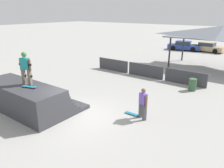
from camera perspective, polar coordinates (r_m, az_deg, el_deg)
name	(u,v)px	position (r m, az deg, el deg)	size (l,w,h in m)	color
ground_plane	(78,116)	(11.72, -8.98, -8.37)	(160.00, 160.00, 0.00)	#A3A09B
quarter_pipe_ramp	(27,98)	(13.05, -21.33, -3.35)	(5.41, 3.40, 1.51)	#38383D
skater_on_deck	(25,66)	(12.26, -21.69, 4.33)	(0.76, 0.40, 1.76)	#6B6051
skateboard_on_deck	(30,87)	(11.96, -20.67, -0.66)	(0.86, 0.43, 0.09)	red
bystander_walking	(143,102)	(11.08, 8.09, -4.73)	(0.64, 0.39, 1.65)	#4C4C51
skateboard_on_ground	(133,114)	(11.77, 5.44, -7.78)	(0.86, 0.21, 0.09)	silver
barrier_fence	(145,71)	(18.50, 8.73, 3.49)	(9.90, 0.12, 1.05)	#3D3D42
pavilion_shelter	(223,32)	(22.47, 27.04, 11.90)	(9.69, 4.38, 4.01)	#2D2D33
trash_bin	(192,85)	(16.06, 20.28, -0.16)	(0.52, 0.52, 0.85)	#385B3D
parked_car_blue	(184,46)	(32.64, 18.24, 9.43)	(4.53, 2.44, 1.27)	navy
parked_car_tan	(207,47)	(32.52, 23.65, 8.78)	(4.29, 2.03, 1.27)	tan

